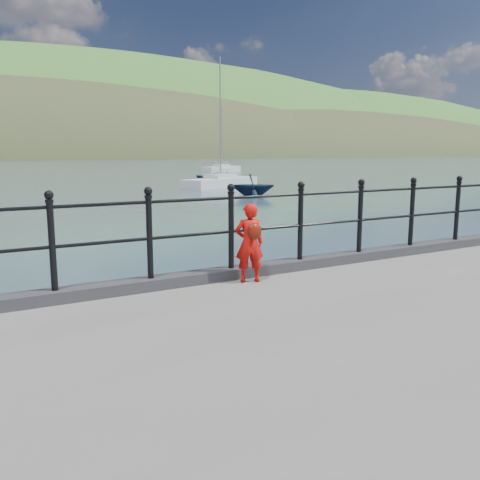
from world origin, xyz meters
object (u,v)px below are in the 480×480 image
launch_blue (223,177)px  child (250,242)px  launch_navy (253,185)px  sailboat_near (221,183)px  railing (192,224)px  sailboat_far (222,169)px

launch_blue → child: bearing=-139.2°
launch_blue → launch_navy: size_ratio=1.92×
child → sailboat_near: (14.79, 29.51, -1.22)m
railing → child: size_ratio=16.53×
launch_blue → sailboat_far: sailboat_far is taller
child → launch_navy: (12.79, 21.30, -0.86)m
launch_navy → sailboat_near: sailboat_near is taller
railing → sailboat_near: size_ratio=1.81×
sailboat_near → sailboat_far: size_ratio=1.07×
child → launch_blue: (17.02, 33.43, -1.03)m
launch_navy → sailboat_far: (16.15, 35.36, -0.36)m
railing → sailboat_far: 63.69m
launch_blue → launch_navy: (-4.23, -12.13, 0.17)m
launch_navy → sailboat_far: size_ratio=0.28×
railing → launch_navy: (13.50, 20.98, -1.13)m
child → launch_blue: size_ratio=0.22×
launch_navy → sailboat_near: (2.00, 8.21, -0.36)m
child → sailboat_far: 63.64m
launch_blue → launch_navy: 12.85m
sailboat_near → launch_navy: bearing=-129.6°
railing → child: bearing=-23.8°
railing → launch_blue: size_ratio=3.56×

